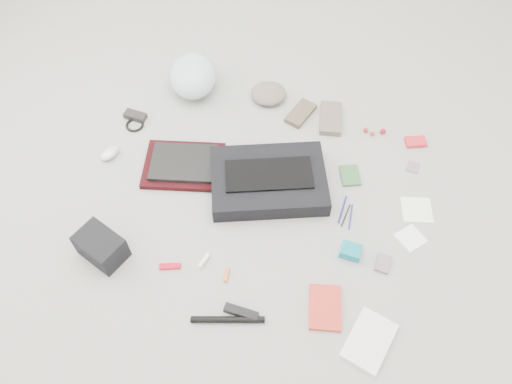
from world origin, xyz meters
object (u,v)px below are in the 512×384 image
(messenger_bag, at_px, (269,181))
(laptop, at_px, (183,163))
(camera_bag, at_px, (101,247))
(book_red, at_px, (325,307))
(accordion_wallet, at_px, (351,251))
(bike_helmet, at_px, (193,76))

(messenger_bag, height_order, laptop, messenger_bag)
(messenger_bag, bearing_deg, camera_bag, -156.96)
(messenger_bag, xyz_separation_m, camera_bag, (-0.56, -0.55, 0.02))
(messenger_bag, relative_size, book_red, 2.76)
(book_red, bearing_deg, camera_bag, 169.71)
(laptop, bearing_deg, book_red, -45.63)
(book_red, bearing_deg, laptop, 135.74)
(messenger_bag, relative_size, accordion_wallet, 6.05)
(camera_bag, bearing_deg, accordion_wallet, 36.79)
(messenger_bag, bearing_deg, laptop, 161.02)
(messenger_bag, xyz_separation_m, laptop, (-0.41, -0.02, -0.01))
(bike_helmet, relative_size, book_red, 1.63)
(messenger_bag, distance_m, bike_helmet, 0.75)
(laptop, bearing_deg, bike_helmet, 91.86)
(laptop, xyz_separation_m, book_red, (0.80, -0.48, -0.03))
(accordion_wallet, bearing_deg, messenger_bag, 153.18)
(bike_helmet, height_order, camera_bag, bike_helmet)
(book_red, xyz_separation_m, accordion_wallet, (0.04, 0.27, 0.01))
(laptop, relative_size, book_red, 1.62)
(bike_helmet, xyz_separation_m, accordion_wallet, (1.00, -0.72, -0.07))
(camera_bag, height_order, accordion_wallet, camera_bag)
(camera_bag, height_order, book_red, camera_bag)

